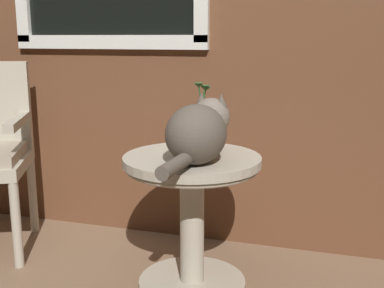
{
  "coord_description": "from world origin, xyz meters",
  "views": [
    {
      "loc": [
        0.84,
        -1.57,
        1.04
      ],
      "look_at": [
        0.28,
        0.26,
        0.62
      ],
      "focal_mm": 45.61,
      "sensor_mm": 36.0,
      "label": 1
    }
  ],
  "objects": [
    {
      "name": "wicker_side_table",
      "position": [
        0.28,
        0.26,
        0.39
      ],
      "size": [
        0.56,
        0.56,
        0.57
      ],
      "color": "#B2A893",
      "rests_on": "ground_plane"
    },
    {
      "name": "pewter_vase_with_ivy",
      "position": [
        0.29,
        0.38,
        0.67
      ],
      "size": [
        0.11,
        0.11,
        0.29
      ],
      "color": "#99999E",
      "rests_on": "wicker_side_table"
    },
    {
      "name": "cat",
      "position": [
        0.34,
        0.18,
        0.69
      ],
      "size": [
        0.24,
        0.58,
        0.25
      ],
      "color": "brown",
      "rests_on": "wicker_side_table"
    }
  ]
}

